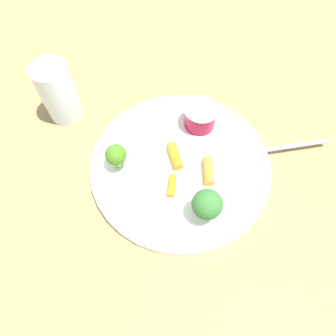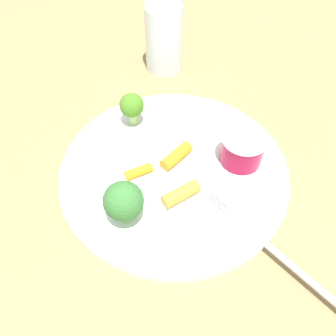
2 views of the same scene
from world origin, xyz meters
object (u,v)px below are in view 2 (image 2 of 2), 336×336
broccoli_floret_0 (132,106)px  plate (174,170)px  broccoli_floret_1 (123,201)px  carrot_stick_1 (138,171)px  fork (272,249)px  carrot_stick_2 (176,156)px  drinking_glass (164,38)px  sauce_cup (242,149)px  carrot_stick_0 (181,194)px

broccoli_floret_0 → plate: bearing=-84.5°
broccoli_floret_1 → carrot_stick_1: 0.07m
broccoli_floret_1 → carrot_stick_1: broccoli_floret_1 is taller
carrot_stick_1 → fork: 0.18m
fork → broccoli_floret_1: bearing=137.1°
broccoli_floret_0 → carrot_stick_2: size_ratio=1.07×
broccoli_floret_0 → broccoli_floret_1: (-0.08, -0.14, 0.00)m
plate → carrot_stick_1: carrot_stick_1 is taller
broccoli_floret_1 → drinking_glass: drinking_glass is taller
sauce_cup → broccoli_floret_1: bearing=-176.9°
sauce_cup → fork: sauce_cup is taller
carrot_stick_1 → sauce_cup: bearing=-18.3°
carrot_stick_0 → fork: (0.05, -0.11, -0.01)m
plate → broccoli_floret_1: bearing=-155.1°
plate → carrot_stick_2: bearing=46.3°
sauce_cup → carrot_stick_0: sauce_cup is taller
sauce_cup → carrot_stick_0: bearing=-171.6°
fork → drinking_glass: size_ratio=1.78×
broccoli_floret_0 → drinking_glass: (0.11, 0.11, 0.01)m
broccoli_floret_1 → drinking_glass: (0.19, 0.26, 0.01)m
plate → sauce_cup: 0.09m
sauce_cup → broccoli_floret_0: bearing=125.2°
plate → drinking_glass: size_ratio=2.72×
sauce_cup → drinking_glass: drinking_glass is taller
plate → carrot_stick_0: 0.05m
carrot_stick_2 → broccoli_floret_0: bearing=101.5°
sauce_cup → broccoli_floret_0: size_ratio=1.15×
carrot_stick_1 → carrot_stick_2: (0.05, -0.00, 0.00)m
carrot_stick_0 → carrot_stick_1: 0.06m
carrot_stick_0 → drinking_glass: (0.12, 0.26, 0.03)m
sauce_cup → fork: (-0.05, -0.12, -0.02)m
plate → carrot_stick_1: (-0.04, 0.01, 0.01)m
carrot_stick_0 → fork: carrot_stick_0 is taller
sauce_cup → drinking_glass: (0.02, 0.25, 0.02)m
carrot_stick_1 → fork: carrot_stick_1 is taller
carrot_stick_1 → drinking_glass: drinking_glass is taller
plate → sauce_cup: bearing=-20.3°
broccoli_floret_0 → carrot_stick_1: 0.10m
sauce_cup → drinking_glass: size_ratio=0.53×
carrot_stick_1 → drinking_glass: (0.15, 0.20, 0.04)m
broccoli_floret_0 → fork: 0.26m
carrot_stick_2 → fork: 0.16m
drinking_glass → broccoli_floret_0: bearing=-134.7°
sauce_cup → broccoli_floret_0: broccoli_floret_0 is taller
plate → carrot_stick_2: (0.01, 0.01, 0.01)m
sauce_cup → fork: 0.13m
carrot_stick_1 → carrot_stick_2: carrot_stick_2 is taller
broccoli_floret_0 → drinking_glass: bearing=45.3°
drinking_glass → fork: bearing=-100.5°
sauce_cup → carrot_stick_0: 0.10m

